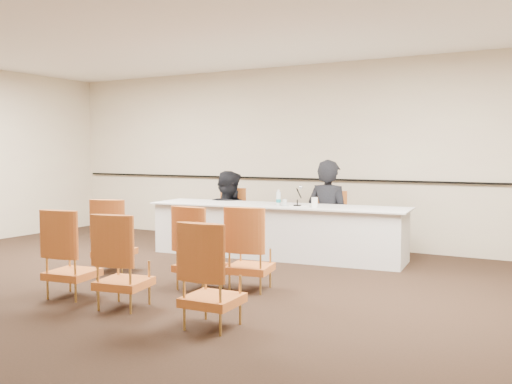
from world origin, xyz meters
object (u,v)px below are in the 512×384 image
water_bottle (278,197)px  aud_chair_back_mid (124,260)px  coffee_cup (315,202)px  aud_chair_front_mid (200,247)px  aud_chair_front_left (114,235)px  panelist_main_chair (328,223)px  panelist_main (328,223)px  panelist_second (228,225)px  aud_chair_back_left (72,253)px  aud_chair_front_right (250,248)px  panel_table (277,231)px  microphone (297,196)px  panelist_second_chair (228,217)px  drinking_glass (285,203)px  aud_chair_back_right (213,274)px

water_bottle → aud_chair_back_mid: water_bottle is taller
coffee_cup → aud_chair_front_mid: bearing=-103.2°
aud_chair_back_mid → aud_chair_front_left: bearing=125.6°
panelist_main_chair → water_bottle: (-0.50, -0.68, 0.41)m
panelist_main → panelist_main_chair: bearing=-0.0°
panelist_second → aud_chair_back_left: size_ratio=1.87×
aud_chair_front_right → aud_chair_back_left: size_ratio=1.00×
panel_table → panelist_main_chair: panelist_main_chair is taller
panelist_second → aud_chair_front_left: bearing=88.3°
microphone → aud_chair_back_left: (-1.19, -3.10, -0.45)m
aud_chair_front_mid → aud_chair_front_left: bearing=173.8°
panelist_second_chair → aud_chair_front_left: (-0.22, -2.41, 0.00)m
panel_table → panelist_second: bearing=152.5°
aud_chair_front_left → aud_chair_front_mid: same height
panelist_main_chair → panelist_second: panelist_second is taller
microphone → coffee_cup: bearing=-16.2°
panelist_second_chair → panel_table: bearing=-27.5°
aud_chair_back_left → microphone: bearing=60.6°
panelist_main → aud_chair_front_left: size_ratio=2.02×
coffee_cup → aud_chair_front_right: 1.90m
water_bottle → aud_chair_front_left: bearing=-126.7°
microphone → drinking_glass: size_ratio=2.97×
panelist_second_chair → aud_chair_front_right: size_ratio=1.00×
panelist_second → drinking_glass: size_ratio=17.75×
panelist_main → coffee_cup: size_ratio=13.57×
aud_chair_front_left → aud_chair_front_right: bearing=-18.6°
panelist_second → aud_chair_front_right: 3.03m
panelist_second_chair → coffee_cup: panelist_second_chair is taller
panelist_second → microphone: bearing=164.6°
coffee_cup → aud_chair_back_right: 3.27m
panelist_main → aud_chair_back_right: panelist_main is taller
aud_chair_front_left → aud_chair_back_left: same height
water_bottle → aud_chair_back_mid: size_ratio=0.24×
drinking_glass → panelist_second: bearing=157.0°
coffee_cup → aud_chair_back_mid: aud_chair_back_mid is taller
panel_table → microphone: 0.65m
panelist_second_chair → aud_chair_front_mid: 2.95m
panelist_main_chair → aud_chair_back_left: same height
aud_chair_front_left → aud_chair_back_mid: 1.82m
panelist_main → coffee_cup: (0.09, -0.73, 0.37)m
panel_table → aud_chair_back_left: bearing=-110.5°
panel_table → microphone: bearing=-14.9°
microphone → aud_chair_front_right: bearing=-88.3°
drinking_glass → aud_chair_back_mid: bearing=-94.3°
panelist_second_chair → aud_chair_back_right: 4.38m
panelist_main_chair → coffee_cup: 0.82m
panel_table → aud_chair_back_left: size_ratio=4.06×
aud_chair_back_mid → drinking_glass: bearing=75.1°
panel_table → microphone: (0.36, -0.06, 0.53)m
panelist_main → aud_chair_front_right: size_ratio=2.02×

